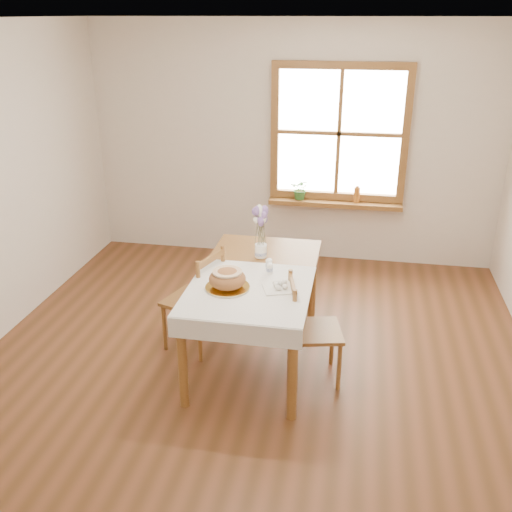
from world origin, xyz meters
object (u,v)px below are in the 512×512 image
Objects in this scene: dining_table at (256,283)px; chair_left at (193,298)px; bread_plate at (228,287)px; flower_vase at (261,252)px; chair_right at (315,329)px.

dining_table is 1.79× the size of chair_left.
chair_left is at bearing 135.67° from bread_plate.
chair_right is at bearing -46.19° from flower_vase.
chair_left is (-0.54, 0.06, -0.22)m from dining_table.
chair_right is at bearing 8.76° from bread_plate.
dining_table is at bearing 63.91° from bread_plate.
chair_left is at bearing 173.49° from dining_table.
chair_right is 0.83m from flower_vase.
chair_left reaches higher than chair_right.
bread_plate is at bearing -102.25° from flower_vase.
dining_table is 0.59m from chair_left.
chair_right is 0.74m from bread_plate.
chair_right is at bearing 93.72° from chair_left.
bread_plate is 2.86× the size of flower_vase.
bread_plate reaches higher than dining_table.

